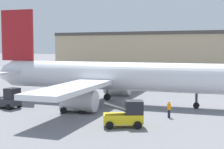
% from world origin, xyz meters
% --- Properties ---
extents(ground_plane, '(400.00, 400.00, 0.00)m').
position_xyz_m(ground_plane, '(0.00, 0.00, 0.00)').
color(ground_plane, slate).
extents(terminal_building, '(69.58, 16.97, 10.06)m').
position_xyz_m(terminal_building, '(6.78, 37.93, 5.04)').
color(terminal_building, tan).
rests_on(terminal_building, ground_plane).
extents(airplane, '(34.79, 31.06, 11.88)m').
position_xyz_m(airplane, '(-1.02, -0.10, 3.33)').
color(airplane, white).
rests_on(airplane, ground_plane).
extents(ground_crew_worker, '(0.37, 0.37, 1.67)m').
position_xyz_m(ground_crew_worker, '(8.56, -5.19, 0.89)').
color(ground_crew_worker, '#1E2338').
rests_on(ground_crew_worker, ground_plane).
extents(baggage_tug, '(3.39, 2.90, 1.91)m').
position_xyz_m(baggage_tug, '(-1.19, -6.44, 0.89)').
color(baggage_tug, '#B2B2B7').
rests_on(baggage_tug, ground_plane).
extents(belt_loader_truck, '(3.78, 3.02, 2.34)m').
position_xyz_m(belt_loader_truck, '(6.16, -10.56, 1.09)').
color(belt_loader_truck, yellow).
rests_on(belt_loader_truck, ground_plane).
extents(pushback_tug, '(2.95, 2.16, 2.34)m').
position_xyz_m(pushback_tug, '(-9.43, -7.68, 1.05)').
color(pushback_tug, '#2D2D33').
rests_on(pushback_tug, ground_plane).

